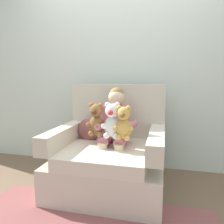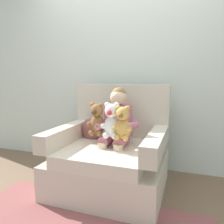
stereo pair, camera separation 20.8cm
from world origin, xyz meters
name	(u,v)px [view 1 (the left image)]	position (x,y,z in m)	size (l,w,h in m)	color
ground_plane	(109,188)	(0.00, 0.00, 0.00)	(8.00, 8.00, 0.00)	brown
back_wall	(123,66)	(0.00, 0.73, 1.30)	(6.00, 0.10, 2.60)	silver
armchair	(110,157)	(0.00, 0.05, 0.32)	(1.08, 0.98, 1.07)	beige
seated_child	(115,123)	(0.04, 0.09, 0.67)	(0.45, 0.39, 0.82)	#C66B7F
plush_white	(112,121)	(0.05, -0.09, 0.73)	(0.20, 0.16, 0.34)	white
plush_honey	(124,124)	(0.17, -0.12, 0.72)	(0.19, 0.15, 0.32)	gold
plush_brown	(96,120)	(-0.12, -0.05, 0.72)	(0.19, 0.16, 0.33)	brown
throw_pillow	(89,130)	(-0.28, 0.19, 0.56)	(0.26, 0.12, 0.26)	#8C4C4C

